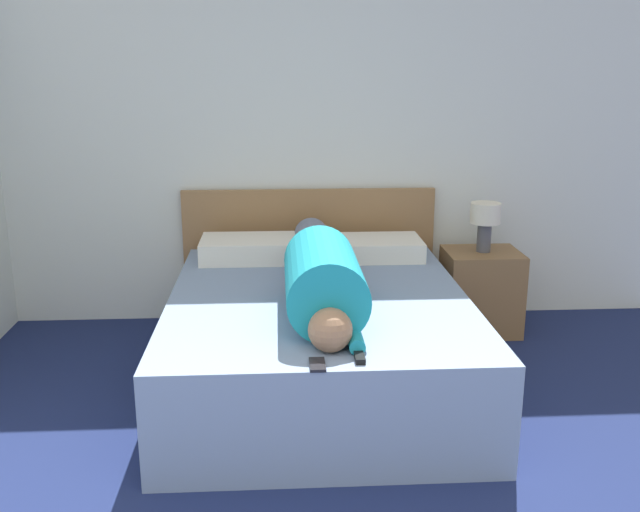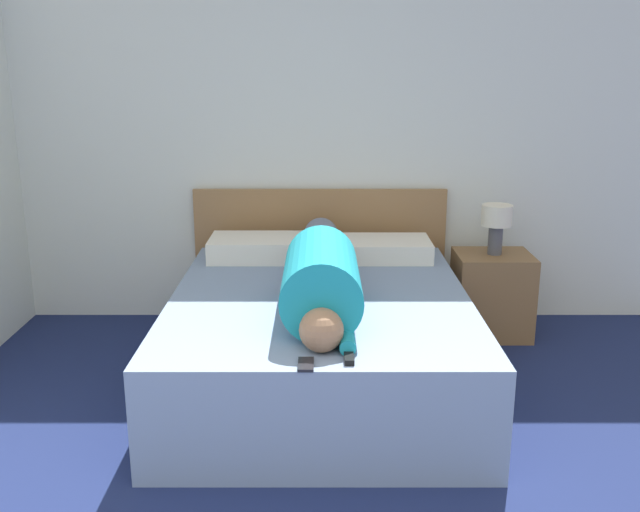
{
  "view_description": "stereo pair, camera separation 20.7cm",
  "coord_description": "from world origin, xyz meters",
  "views": [
    {
      "loc": [
        -0.14,
        -0.86,
        1.71
      ],
      "look_at": [
        0.07,
        2.57,
        0.77
      ],
      "focal_mm": 40.0,
      "sensor_mm": 36.0,
      "label": 1
    },
    {
      "loc": [
        0.07,
        -0.87,
        1.71
      ],
      "look_at": [
        0.07,
        2.57,
        0.77
      ],
      "focal_mm": 40.0,
      "sensor_mm": 36.0,
      "label": 2
    }
  ],
  "objects": [
    {
      "name": "person_lying",
      "position": [
        0.08,
        2.58,
        0.68
      ],
      "size": [
        0.37,
        1.77,
        0.37
      ],
      "color": "#936B4C",
      "rests_on": "bed"
    },
    {
      "name": "wall_back",
      "position": [
        0.0,
        3.86,
        1.3
      ],
      "size": [
        5.05,
        0.06,
        2.6
      ],
      "color": "silver",
      "rests_on": "ground_plane"
    },
    {
      "name": "pillow_near_headboard",
      "position": [
        -0.31,
        3.44,
        0.59
      ],
      "size": [
        0.62,
        0.39,
        0.13
      ],
      "color": "silver",
      "rests_on": "bed"
    },
    {
      "name": "nightstand",
      "position": [
        1.17,
        3.47,
        0.27
      ],
      "size": [
        0.47,
        0.4,
        0.54
      ],
      "color": "brown",
      "rests_on": "ground_plane"
    },
    {
      "name": "bed",
      "position": [
        0.07,
        2.72,
        0.26
      ],
      "size": [
        1.56,
        1.96,
        0.52
      ],
      "color": "#7589A8",
      "rests_on": "ground_plane"
    },
    {
      "name": "pillow_second",
      "position": [
        0.46,
        3.44,
        0.58
      ],
      "size": [
        0.59,
        0.39,
        0.12
      ],
      "color": "silver",
      "rests_on": "bed"
    },
    {
      "name": "tv_remote",
      "position": [
        0.19,
        1.87,
        0.53
      ],
      "size": [
        0.04,
        0.15,
        0.02
      ],
      "color": "black",
      "rests_on": "bed"
    },
    {
      "name": "cell_phone",
      "position": [
        0.01,
        1.8,
        0.53
      ],
      "size": [
        0.06,
        0.13,
        0.01
      ],
      "color": "black",
      "rests_on": "bed"
    },
    {
      "name": "table_lamp",
      "position": [
        1.17,
        3.47,
        0.75
      ],
      "size": [
        0.19,
        0.19,
        0.32
      ],
      "color": "#4C4C51",
      "rests_on": "nightstand"
    },
    {
      "name": "headboard",
      "position": [
        0.07,
        3.79,
        0.45
      ],
      "size": [
        1.68,
        0.04,
        0.9
      ],
      "color": "olive",
      "rests_on": "ground_plane"
    }
  ]
}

